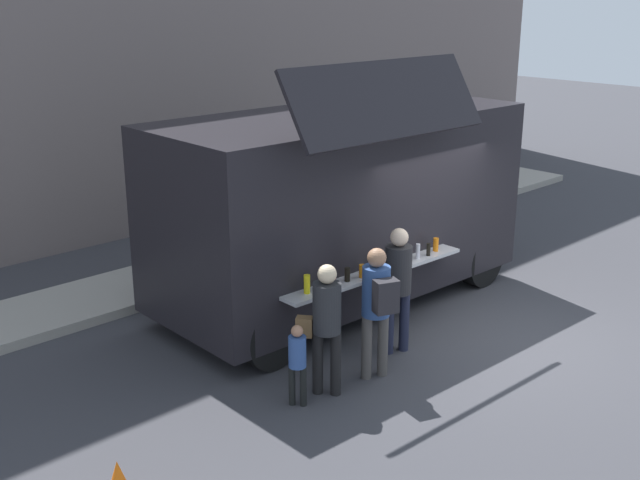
{
  "coord_description": "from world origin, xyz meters",
  "views": [
    {
      "loc": [
        -9.07,
        -5.81,
        4.84
      ],
      "look_at": [
        -1.49,
        2.13,
        1.3
      ],
      "focal_mm": 44.56,
      "sensor_mm": 36.0,
      "label": 1
    }
  ],
  "objects_px": {
    "customer_mid_with_backpack": "(377,301)",
    "customer_front_ordering": "(397,280)",
    "trash_bin": "(389,205)",
    "customer_rear_waiting": "(326,319)",
    "child_near_queue": "(297,358)",
    "food_truck_main": "(341,202)"
  },
  "relations": [
    {
      "from": "customer_rear_waiting",
      "to": "customer_mid_with_backpack",
      "type": "bearing_deg",
      "value": -48.22
    },
    {
      "from": "food_truck_main",
      "to": "child_near_queue",
      "type": "bearing_deg",
      "value": -142.22
    },
    {
      "from": "customer_rear_waiting",
      "to": "customer_front_ordering",
      "type": "bearing_deg",
      "value": -29.99
    },
    {
      "from": "customer_front_ordering",
      "to": "child_near_queue",
      "type": "height_order",
      "value": "customer_front_ordering"
    },
    {
      "from": "customer_mid_with_backpack",
      "to": "child_near_queue",
      "type": "distance_m",
      "value": 1.29
    },
    {
      "from": "customer_front_ordering",
      "to": "customer_rear_waiting",
      "type": "xyz_separation_m",
      "value": [
        -1.52,
        -0.19,
        -0.05
      ]
    },
    {
      "from": "food_truck_main",
      "to": "customer_rear_waiting",
      "type": "relative_size",
      "value": 3.52
    },
    {
      "from": "customer_front_ordering",
      "to": "customer_rear_waiting",
      "type": "bearing_deg",
      "value": 118.44
    },
    {
      "from": "customer_front_ordering",
      "to": "customer_mid_with_backpack",
      "type": "distance_m",
      "value": 0.83
    },
    {
      "from": "food_truck_main",
      "to": "customer_mid_with_backpack",
      "type": "xyz_separation_m",
      "value": [
        -1.5,
        -2.15,
        -0.57
      ]
    },
    {
      "from": "food_truck_main",
      "to": "trash_bin",
      "type": "distance_m",
      "value": 4.59
    },
    {
      "from": "customer_front_ordering",
      "to": "customer_rear_waiting",
      "type": "height_order",
      "value": "customer_front_ordering"
    },
    {
      "from": "trash_bin",
      "to": "child_near_queue",
      "type": "xyz_separation_m",
      "value": [
        -6.47,
        -4.3,
        0.2
      ]
    },
    {
      "from": "child_near_queue",
      "to": "trash_bin",
      "type": "bearing_deg",
      "value": -2.94
    },
    {
      "from": "customer_front_ordering",
      "to": "child_near_queue",
      "type": "xyz_separation_m",
      "value": [
        -1.96,
        -0.16,
        -0.43
      ]
    },
    {
      "from": "customer_mid_with_backpack",
      "to": "customer_front_ordering",
      "type": "bearing_deg",
      "value": -44.59
    },
    {
      "from": "customer_rear_waiting",
      "to": "child_near_queue",
      "type": "xyz_separation_m",
      "value": [
        -0.44,
        0.02,
        -0.38
      ]
    },
    {
      "from": "trash_bin",
      "to": "customer_rear_waiting",
      "type": "distance_m",
      "value": 7.44
    },
    {
      "from": "customer_front_ordering",
      "to": "child_near_queue",
      "type": "bearing_deg",
      "value": 116.15
    },
    {
      "from": "food_truck_main",
      "to": "customer_rear_waiting",
      "type": "distance_m",
      "value": 3.09
    },
    {
      "from": "trash_bin",
      "to": "customer_front_ordering",
      "type": "relative_size",
      "value": 0.48
    },
    {
      "from": "customer_front_ordering",
      "to": "customer_mid_with_backpack",
      "type": "height_order",
      "value": "customer_front_ordering"
    }
  ]
}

